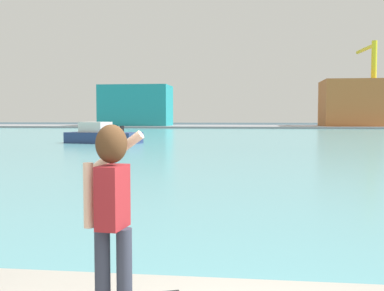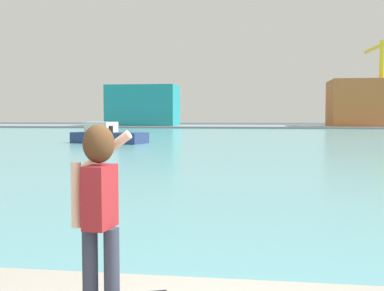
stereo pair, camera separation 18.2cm
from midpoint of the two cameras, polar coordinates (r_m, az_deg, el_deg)
name	(u,v)px [view 2 (the right image)]	position (r m, az deg, el deg)	size (l,w,h in m)	color
ground_plane	(255,136)	(53.21, 7.69, 1.09)	(220.00, 220.00, 0.00)	#334751
harbor_water	(255,136)	(55.21, 7.70, 1.19)	(140.00, 100.00, 0.02)	#599EA8
far_shore_dock	(257,127)	(95.19, 7.90, 2.28)	(140.00, 20.00, 0.37)	gray
person_photographer	(99,200)	(4.26, -9.97, -6.57)	(0.53, 0.56, 1.74)	#2D3342
boat_moored	(108,136)	(40.12, -10.03, 1.19)	(6.59, 3.92, 1.78)	navy
warehouse_left	(143,106)	(95.30, -5.89, 4.83)	(13.67, 8.33, 8.03)	teal
warehouse_right	(358,103)	(95.45, 19.49, 4.85)	(10.51, 10.77, 8.74)	#B26633
port_crane	(380,75)	(96.01, 21.82, 7.96)	(1.66, 10.82, 15.90)	yellow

